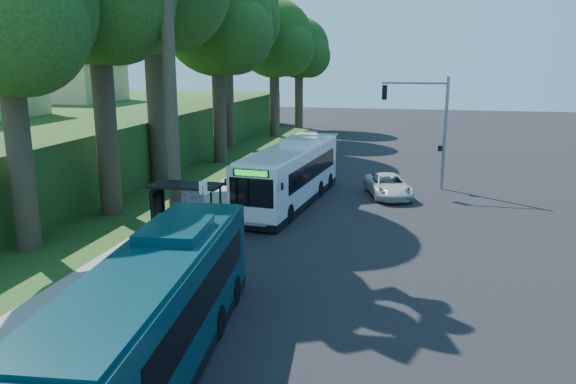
% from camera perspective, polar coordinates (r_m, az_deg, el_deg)
% --- Properties ---
extents(ground, '(140.00, 140.00, 0.00)m').
position_cam_1_polar(ground, '(27.29, 6.11, -3.80)').
color(ground, black).
rests_on(ground, ground).
extents(sidewalk, '(4.50, 70.00, 0.12)m').
position_cam_1_polar(sidewalk, '(28.95, -8.41, -2.75)').
color(sidewalk, gray).
rests_on(sidewalk, ground).
extents(red_curb, '(0.25, 30.00, 0.13)m').
position_cam_1_polar(red_curb, '(24.60, -6.68, -5.58)').
color(red_curb, maroon).
rests_on(red_curb, ground).
extents(grass_verge, '(8.00, 70.00, 0.06)m').
position_cam_1_polar(grass_verge, '(35.64, -14.16, -0.02)').
color(grass_verge, '#234719').
rests_on(grass_verge, ground).
extents(bus_shelter, '(3.20, 1.51, 2.55)m').
position_cam_1_polar(bus_shelter, '(25.92, -10.68, -0.73)').
color(bus_shelter, black).
rests_on(bus_shelter, ground).
extents(stop_sign_pole, '(0.35, 0.06, 3.17)m').
position_cam_1_polar(stop_sign_pole, '(23.25, -8.55, -1.56)').
color(stop_sign_pole, gray).
rests_on(stop_sign_pole, ground).
extents(traffic_signal_pole, '(4.10, 0.30, 7.00)m').
position_cam_1_polar(traffic_signal_pole, '(36.14, 14.12, 7.23)').
color(traffic_signal_pole, gray).
rests_on(traffic_signal_pole, ground).
extents(hillside_backdrop, '(24.00, 60.00, 8.80)m').
position_cam_1_polar(hillside_backdrop, '(50.61, -22.81, 5.96)').
color(hillside_backdrop, '#234719').
rests_on(hillside_backdrop, ground).
extents(tree_2, '(8.82, 8.40, 15.12)m').
position_cam_1_polar(tree_2, '(44.50, -7.08, 16.40)').
color(tree_2, '#382B1E').
rests_on(tree_2, ground).
extents(tree_3, '(10.08, 9.60, 17.28)m').
position_cam_1_polar(tree_3, '(52.79, -6.24, 17.55)').
color(tree_3, '#382B1E').
rests_on(tree_3, ground).
extents(tree_4, '(8.40, 8.00, 14.14)m').
position_cam_1_polar(tree_4, '(59.67, -1.32, 14.95)').
color(tree_4, '#382B1E').
rests_on(tree_4, ground).
extents(tree_5, '(7.35, 7.00, 12.86)m').
position_cam_1_polar(tree_5, '(67.25, 1.20, 14.12)').
color(tree_5, '#382B1E').
rests_on(tree_5, ground).
extents(tree_6, '(7.56, 7.20, 13.74)m').
position_cam_1_polar(tree_6, '(25.43, -26.74, 15.82)').
color(tree_6, '#382B1E').
rests_on(tree_6, ground).
extents(white_bus, '(3.67, 11.99, 3.52)m').
position_cam_1_polar(white_bus, '(31.69, 0.27, 1.88)').
color(white_bus, silver).
rests_on(white_bus, ground).
extents(teal_bus, '(3.63, 11.75, 3.45)m').
position_cam_1_polar(teal_bus, '(15.19, -13.24, -11.60)').
color(teal_bus, '#0A2F38').
rests_on(teal_bus, ground).
extents(pickup, '(3.41, 5.18, 1.32)m').
position_cam_1_polar(pickup, '(34.04, 10.15, 0.65)').
color(pickup, silver).
rests_on(pickup, ground).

